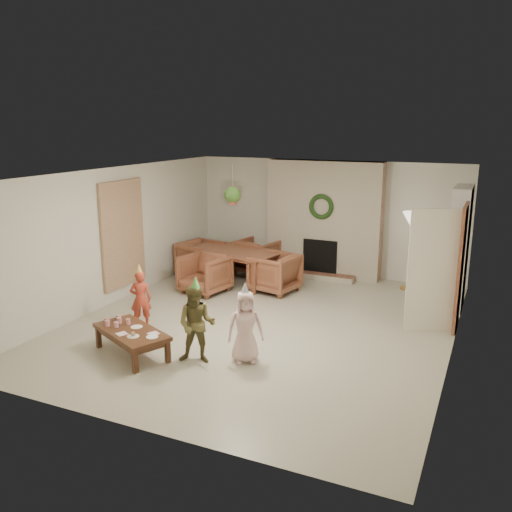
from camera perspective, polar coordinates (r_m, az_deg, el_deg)
The scene contains 56 objects.
floor at distance 9.15m, azimuth 0.68°, elevation -7.14°, with size 7.00×7.00×0.00m, color #B7B29E.
ceiling at distance 8.57m, azimuth 0.73°, elevation 8.65°, with size 7.00×7.00×0.00m, color white.
wall_back at distance 12.00m, azimuth 7.47°, elevation 4.04°, with size 7.00×7.00×0.00m, color silver.
wall_front at distance 5.88m, azimuth -13.28°, elevation -6.77°, with size 7.00×7.00×0.00m, color silver.
wall_left at distance 10.32m, azimuth -14.73°, elevation 2.09°, with size 7.00×7.00×0.00m, color silver.
wall_right at distance 8.09m, azimuth 20.56°, elevation -1.58°, with size 7.00×7.00×0.00m, color silver.
fireplace_mass at distance 11.81m, azimuth 7.18°, elevation 3.89°, with size 2.50×0.40×2.50m, color #5A2417.
fireplace_hearth at distance 11.75m, azimuth 6.50°, elevation -2.10°, with size 1.60×0.30×0.12m, color #5D2719.
fireplace_firebox at distance 11.81m, azimuth 6.80°, elevation -0.07°, with size 0.75×0.12×0.75m, color black.
fireplace_wreath at distance 11.54m, azimuth 6.88°, elevation 5.18°, with size 0.54×0.54×0.10m, color #183714.
floor_lamp_base at distance 11.40m, azimuth 15.64°, elevation -3.27°, with size 0.29×0.29×0.03m, color gold.
floor_lamp_post at distance 11.22m, azimuth 15.88°, elevation 0.24°, with size 0.03×0.03×1.42m, color gold.
floor_lamp_shade at distance 11.08m, azimuth 16.12°, elevation 3.67°, with size 0.38×0.38×0.31m, color beige.
bookshelf_carcass at distance 10.36m, azimuth 20.59°, elevation 0.84°, with size 0.30×1.00×2.20m, color white.
bookshelf_shelf_a at distance 10.52m, azimuth 20.18°, elevation -2.59°, with size 0.30×0.92×0.03m, color white.
bookshelf_shelf_b at distance 10.42m, azimuth 20.37°, elevation -0.48°, with size 0.30×0.92×0.03m, color white.
bookshelf_shelf_c at distance 10.33m, azimuth 20.55°, elevation 1.66°, with size 0.30×0.92×0.03m, color white.
bookshelf_shelf_d at distance 10.26m, azimuth 20.74°, elevation 3.84°, with size 0.30×0.92×0.03m, color white.
books_row_lower at distance 10.34m, azimuth 20.07°, elevation -2.06°, with size 0.20×0.40×0.24m, color #AA1F35.
books_row_mid at distance 10.44m, azimuth 20.34°, elevation 0.33°, with size 0.20×0.44×0.24m, color navy.
books_row_upper at distance 10.21m, azimuth 20.46°, elevation 2.28°, with size 0.20×0.36×0.22m, color #C27B29.
door_frame at distance 9.31m, azimuth 20.77°, elevation -1.10°, with size 0.05×0.86×2.04m, color brown.
door_leaf at distance 8.97m, azimuth 18.16°, elevation -1.56°, with size 0.05×0.80×2.00m, color beige.
curtain_panel at distance 10.45m, azimuth -13.88°, elevation 2.28°, with size 0.06×1.20×2.00m, color tan.
dining_table at distance 11.35m, azimuth -2.56°, elevation -1.09°, with size 1.97×1.10×0.69m, color brown.
dining_chair_near at distance 10.70m, azimuth -5.45°, elevation -1.88°, with size 0.82×0.84×0.77m, color brown.
dining_chair_far at distance 12.01m, azimuth 0.01°, elevation -0.06°, with size 0.82×0.84×0.77m, color brown.
dining_chair_left at distance 11.88m, azimuth -5.84°, elevation -0.28°, with size 0.82×0.84×0.77m, color brown.
dining_chair_right at distance 10.72m, azimuth 1.99°, elevation -1.79°, with size 0.82×0.84×0.77m, color brown.
hanging_plant_cord at distance 10.51m, azimuth -2.51°, elevation 7.71°, with size 0.01×0.01×0.70m, color tan.
hanging_plant_pot at distance 10.55m, azimuth -2.49°, elevation 5.82°, with size 0.16×0.16×0.12m, color #9D3932.
hanging_plant_foliage at distance 10.53m, azimuth -2.49°, elevation 6.46°, with size 0.32×0.32×0.32m, color #2C531B.
coffee_table_top at distance 8.06m, azimuth -13.02°, elevation -7.80°, with size 1.24×0.62×0.06m, color #4D2C19.
coffee_table_apron at distance 8.09m, azimuth -12.99°, elevation -8.24°, with size 1.15×0.53×0.08m, color #4D2C19.
coffee_leg_fl at distance 8.51m, azimuth -16.26°, elevation -8.21°, with size 0.07×0.07×0.32m, color #4D2C19.
coffee_leg_fr at distance 7.57m, azimuth -12.62°, elevation -10.83°, with size 0.07×0.07×0.32m, color #4D2C19.
coffee_leg_bl at distance 8.71m, azimuth -13.22°, elevation -7.50°, with size 0.07×0.07×0.32m, color #4D2C19.
coffee_leg_br at distance 7.79m, azimuth -9.30°, elevation -9.92°, with size 0.07×0.07×0.32m, color #4D2C19.
cup_a at distance 8.38m, azimuth -15.45°, elevation -6.57°, with size 0.07×0.07×0.09m, color white.
cup_b at distance 8.46m, azimuth -14.28°, elevation -6.31°, with size 0.07×0.07×0.09m, color white.
cup_c at distance 8.27m, azimuth -15.41°, elevation -6.86°, with size 0.07×0.07×0.09m, color white.
cup_d at distance 8.34m, azimuth -14.22°, elevation -6.59°, with size 0.07×0.07×0.09m, color white.
cup_e at distance 8.18m, azimuth -14.52°, elevation -7.02°, with size 0.07×0.07×0.09m, color white.
cup_f at distance 8.26m, azimuth -13.32°, elevation -6.74°, with size 0.07×0.07×0.09m, color white.
plate_a at distance 8.14m, azimuth -12.47°, elevation -7.31°, with size 0.17×0.17×0.01m, color white.
plate_b at distance 7.81m, azimuth -12.83°, elevation -8.25°, with size 0.17×0.17×0.01m, color white.
plate_c at distance 7.74m, azimuth -10.89°, elevation -8.36°, with size 0.17×0.17×0.01m, color white.
food_scoop at distance 7.80m, azimuth -12.84°, elevation -7.99°, with size 0.07×0.07×0.07m, color tan.
napkin_left at distance 7.94m, azimuth -13.97°, elevation -7.95°, with size 0.14×0.14×0.01m, color #F2B2CD.
napkin_right at distance 7.85m, azimuth -10.76°, elevation -8.03°, with size 0.14×0.14×0.01m, color #F2B2CD.
child_red at distance 9.08m, azimuth -12.07°, elevation -4.46°, with size 0.34×0.23×0.94m, color #B03825.
party_hat_red at distance 8.93m, azimuth -12.23°, elevation -1.34°, with size 0.13×0.13×0.18m, color #E5EB4E.
child_plaid at distance 7.61m, azimuth -6.28°, elevation -7.17°, with size 0.55×0.42×1.12m, color brown.
party_hat_plaid at distance 7.41m, azimuth -6.40°, elevation -2.83°, with size 0.13×0.13×0.18m, color #51B24C.
child_pink at distance 7.60m, azimuth -1.14°, elevation -7.47°, with size 0.51×0.33×1.03m, color beige.
party_hat_pink at distance 7.41m, azimuth -1.16°, elevation -3.44°, with size 0.13×0.13×0.19m, color #B3B4BA.
Camera 1 is at (3.43, -7.81, 3.29)m, focal length 37.94 mm.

